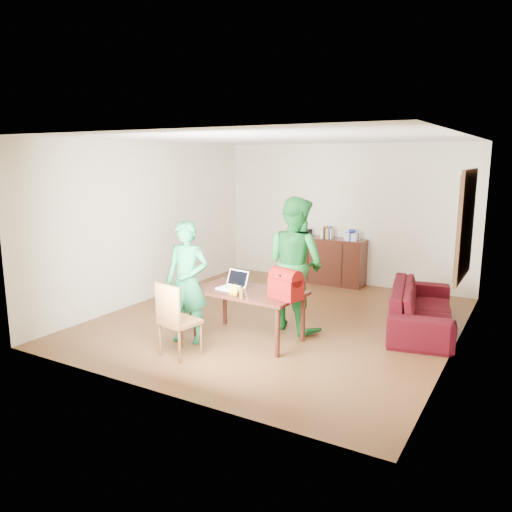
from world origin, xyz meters
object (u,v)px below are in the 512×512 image
Objects in this scene: person_near at (187,282)px; red_bag at (286,287)px; bottle at (242,292)px; laptop at (230,286)px; sofa at (422,307)px; person_far at (295,264)px; chair at (179,335)px; table at (249,296)px.

red_bag is at bearing 3.09° from person_near.
laptop is at bearing 140.41° from bottle.
sofa is (2.61, 2.10, -0.50)m from person_near.
bottle is at bearing 126.60° from sofa.
sofa is at bearing 46.64° from laptop.
person_far is 0.89× the size of sofa.
bottle is at bearing 55.79° from chair.
bottle is (0.36, -0.30, 0.04)m from laptop.
person_near is at bearing 126.80° from chair.
person_near is at bearing -173.81° from bottle.
chair is 1.46m from red_bag.
laptop is (-0.24, -0.07, 0.13)m from table.
chair is at bearing -135.10° from bottle.
person_near is 3.39m from sofa.
person_near is 1.56m from person_far.
table is at bearing 83.21° from person_far.
red_bag is at bearing 6.77° from laptop.
table is 9.22× the size of bottle.
person_near is at bearing 67.81° from person_far.
red_bag reaches higher than table.
laptop is at bearing 72.26° from person_far.
red_bag is at bearing 49.50° from chair.
sofa is at bearing 58.18° from chair.
red_bag reaches higher than laptop.
sofa is (2.38, 2.58, 0.04)m from chair.
table is 1.59× the size of chair.
laptop is 0.90× the size of red_bag.
person_far is at bearing 36.66° from person_near.
laptop reaches higher than bottle.
table is 0.43m from bottle.
person_near is 0.59m from laptop.
person_far reaches higher than table.
person_far is (1.02, 1.18, 0.14)m from person_near.
person_far is 11.66× the size of bottle.
red_bag reaches higher than chair.
red_bag reaches higher than bottle.
person_near is (-0.23, 0.48, 0.54)m from chair.
red_bag reaches higher than sofa.
person_far reaches higher than person_near.
bottle is at bearing -68.95° from table.
bottle is (0.12, -0.37, 0.16)m from table.
person_far is at bearing 75.58° from chair.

